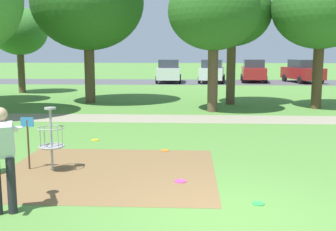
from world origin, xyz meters
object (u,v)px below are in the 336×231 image
object	(u,v)px
tree_near_left	(88,2)
parked_car_center_right	(254,71)
frisbee_far_left	(258,204)
tree_mid_right	(19,32)
tree_mid_left	(321,8)
parked_car_leftmost	(169,71)
frisbee_near_basket	(180,181)
frisbee_far_right	(95,140)
tree_near_right	(214,12)
parked_car_rightmost	(303,71)
disc_golf_basket	(49,137)
parked_car_center_left	(212,71)
frisbee_mid_grass	(165,150)
tree_mid_center	(232,13)
player_throwing	(2,153)

from	to	relation	value
tree_near_left	parked_car_center_right	size ratio (longest dim) A/B	1.65
frisbee_far_left	tree_mid_right	size ratio (longest dim) A/B	0.04
tree_mid_left	parked_car_leftmost	world-z (taller)	tree_mid_left
frisbee_near_basket	frisbee_far_right	bearing A→B (deg)	124.40
tree_near_left	tree_mid_right	xyz separation A→B (m)	(-5.35, 4.66, -1.16)
frisbee_near_basket	tree_mid_left	bearing A→B (deg)	61.83
tree_near_right	parked_car_rightmost	world-z (taller)	tree_near_right
disc_golf_basket	parked_car_center_left	size ratio (longest dim) A/B	0.32
parked_car_center_left	parked_car_center_right	world-z (taller)	same
parked_car_center_right	tree_mid_left	bearing A→B (deg)	-88.45
frisbee_far_left	parked_car_center_left	distance (m)	27.11
frisbee_far_left	parked_car_rightmost	world-z (taller)	parked_car_rightmost
frisbee_mid_grass	frisbee_far_left	world-z (taller)	same
tree_near_left	tree_mid_left	xyz separation A→B (m)	(10.58, -1.51, -0.44)
tree_mid_left	tree_mid_center	xyz separation A→B (m)	(-3.69, 1.32, -0.11)
tree_near_right	frisbee_far_right	bearing A→B (deg)	-121.89
parked_car_rightmost	frisbee_far_right	bearing A→B (deg)	-117.66
frisbee_far_left	frisbee_far_right	world-z (taller)	same
frisbee_near_basket	tree_near_right	world-z (taller)	tree_near_right
tree_near_left	tree_mid_right	size ratio (longest dim) A/B	1.39
disc_golf_basket	frisbee_near_basket	xyz separation A→B (m)	(2.84, -0.62, -0.74)
frisbee_near_basket	parked_car_center_right	bearing A→B (deg)	78.58
tree_near_left	parked_car_center_left	size ratio (longest dim) A/B	1.64
parked_car_center_left	tree_mid_left	bearing A→B (deg)	-75.59
frisbee_far_right	tree_mid_center	xyz separation A→B (m)	(4.69, 8.46, 4.29)
player_throwing	tree_near_left	distance (m)	14.80
tree_mid_center	tree_near_left	bearing A→B (deg)	178.44
parked_car_leftmost	frisbee_far_right	bearing A→B (deg)	-92.65
disc_golf_basket	frisbee_near_basket	size ratio (longest dim) A/B	5.92
player_throwing	parked_car_center_left	distance (m)	28.10
disc_golf_basket	parked_car_center_right	bearing A→B (deg)	72.48
frisbee_near_basket	parked_car_leftmost	size ratio (longest dim) A/B	0.06
player_throwing	frisbee_far_right	distance (m)	5.59
frisbee_mid_grass	parked_car_center_left	size ratio (longest dim) A/B	0.05
tree_near_right	player_throwing	bearing A→B (deg)	-108.79
tree_near_left	frisbee_far_right	bearing A→B (deg)	-75.72
parked_car_leftmost	tree_mid_left	bearing A→B (deg)	-63.77
player_throwing	frisbee_far_right	xyz separation A→B (m)	(0.20, 5.50, -0.98)
tree_mid_right	frisbee_mid_grass	bearing A→B (deg)	-56.35
disc_golf_basket	player_throwing	distance (m)	2.40
frisbee_far_right	parked_car_rightmost	xyz separation A→B (m)	(11.80, 22.52, 0.91)
tree_near_right	tree_mid_right	bearing A→B (deg)	146.77
disc_golf_basket	parked_car_leftmost	xyz separation A→B (m)	(1.30, 25.20, 0.17)
frisbee_far_right	frisbee_near_basket	bearing A→B (deg)	-55.60
parked_car_leftmost	tree_near_right	bearing A→B (deg)	-80.60
frisbee_far_left	tree_mid_right	world-z (taller)	tree_mid_right
tree_near_left	parked_car_leftmost	world-z (taller)	tree_near_left
player_throwing	tree_near_right	xyz separation A→B (m)	(3.89, 11.44, 3.17)
parked_car_rightmost	tree_mid_right	bearing A→B (deg)	-154.54
frisbee_near_basket	frisbee_far_left	distance (m)	1.78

